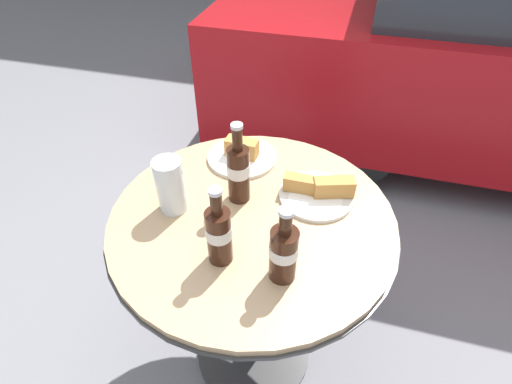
{
  "coord_description": "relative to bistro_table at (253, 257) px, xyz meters",
  "views": [
    {
      "loc": [
        0.22,
        -0.75,
        1.53
      ],
      "look_at": [
        0.0,
        0.04,
        0.81
      ],
      "focal_mm": 28.0,
      "sensor_mm": 36.0,
      "label": 1
    }
  ],
  "objects": [
    {
      "name": "ground_plane",
      "position": [
        0.0,
        0.0,
        -0.59
      ],
      "size": [
        30.0,
        30.0,
        0.0
      ],
      "primitive_type": "plane",
      "color": "slate"
    },
    {
      "name": "lunch_plate_far",
      "position": [
        -0.1,
        0.24,
        0.19
      ],
      "size": [
        0.22,
        0.22,
        0.07
      ],
      "color": "silver",
      "rests_on": "bistro_table"
    },
    {
      "name": "drinking_glass",
      "position": [
        -0.22,
        -0.03,
        0.25
      ],
      "size": [
        0.08,
        0.08,
        0.16
      ],
      "color": "black",
      "rests_on": "bistro_table"
    },
    {
      "name": "cola_bottle_right",
      "position": [
        -0.05,
        0.06,
        0.27
      ],
      "size": [
        0.06,
        0.06,
        0.24
      ],
      "color": "#33190F",
      "rests_on": "bistro_table"
    },
    {
      "name": "cola_bottle_left",
      "position": [
        -0.03,
        -0.16,
        0.26
      ],
      "size": [
        0.06,
        0.06,
        0.22
      ],
      "color": "#33190F",
      "rests_on": "bistro_table"
    },
    {
      "name": "lunch_plate_near",
      "position": [
        0.16,
        0.12,
        0.2
      ],
      "size": [
        0.21,
        0.21,
        0.07
      ],
      "color": "silver",
      "rests_on": "bistro_table"
    },
    {
      "name": "bistro_table",
      "position": [
        0.0,
        0.0,
        0.0
      ],
      "size": [
        0.79,
        0.79,
        0.76
      ],
      "color": "#333333",
      "rests_on": "ground_plane"
    },
    {
      "name": "cola_bottle_center",
      "position": [
        0.12,
        -0.17,
        0.26
      ],
      "size": [
        0.07,
        0.07,
        0.21
      ],
      "color": "#33190F",
      "rests_on": "bistro_table"
    }
  ]
}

